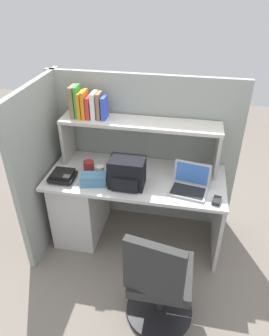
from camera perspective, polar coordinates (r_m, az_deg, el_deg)
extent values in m
plane|color=slate|center=(3.30, 0.17, -12.08)|extent=(8.00, 8.00, 0.00)
cube|color=silver|center=(2.85, 0.19, -1.76)|extent=(1.60, 0.70, 0.03)
cube|color=beige|center=(3.19, -9.62, -6.11)|extent=(0.40, 0.64, 0.70)
cube|color=beige|center=(3.06, 14.87, -8.94)|extent=(0.03, 0.64, 0.70)
cube|color=#939991|center=(3.14, 1.49, 2.98)|extent=(1.84, 0.05, 1.55)
cube|color=#939991|center=(3.03, -16.00, 0.43)|extent=(0.05, 1.06, 1.55)
cube|color=#BCB7AC|center=(3.09, -12.02, 5.18)|extent=(0.03, 0.28, 0.42)
cube|color=#BCB7AC|center=(2.88, 14.79, 2.72)|extent=(0.03, 0.28, 0.42)
cube|color=beige|center=(2.80, 0.98, 8.16)|extent=(1.44, 0.28, 0.03)
cube|color=olive|center=(2.90, -10.99, 11.76)|extent=(0.04, 0.14, 0.28)
cube|color=green|center=(2.88, -10.28, 11.75)|extent=(0.02, 0.13, 0.29)
cube|color=orange|center=(2.88, -9.72, 11.22)|extent=(0.03, 0.16, 0.24)
cube|color=orange|center=(2.86, -9.03, 11.32)|extent=(0.03, 0.14, 0.25)
cube|color=red|center=(2.87, -8.15, 10.95)|extent=(0.03, 0.16, 0.20)
cube|color=white|center=(2.85, -7.28, 11.21)|extent=(0.04, 0.15, 0.24)
cube|color=olive|center=(2.84, -6.37, 11.20)|extent=(0.03, 0.13, 0.24)
cube|color=blue|center=(2.83, -5.49, 10.84)|extent=(0.04, 0.13, 0.20)
cube|color=#B7BABF|center=(2.68, 9.66, -4.19)|extent=(0.34, 0.27, 0.02)
cube|color=black|center=(2.66, 9.64, -4.12)|extent=(0.30, 0.22, 0.00)
cube|color=#B7BABF|center=(2.71, 10.41, -0.94)|extent=(0.31, 0.10, 0.20)
cube|color=#3F72CC|center=(2.70, 10.38, -1.02)|extent=(0.27, 0.08, 0.17)
cube|color=black|center=(2.66, -1.37, -0.80)|extent=(0.30, 0.20, 0.26)
cube|color=black|center=(2.61, -1.84, -3.12)|extent=(0.22, 0.04, 0.12)
cube|color=#262628|center=(2.61, 14.66, -5.75)|extent=(0.08, 0.11, 0.03)
cylinder|color=white|center=(2.87, -6.28, -0.39)|extent=(0.08, 0.08, 0.08)
cube|color=teal|center=(2.74, -7.42, -2.06)|extent=(0.24, 0.16, 0.10)
cylinder|color=maroon|center=(2.90, -8.28, 0.18)|extent=(0.10, 0.10, 0.12)
cube|color=black|center=(2.86, -12.82, -1.91)|extent=(0.20, 0.14, 0.02)
cube|color=black|center=(2.85, -12.90, -1.50)|extent=(0.22, 0.20, 0.03)
cube|color=black|center=(2.83, -12.89, -0.98)|extent=(0.18, 0.16, 0.03)
cylinder|color=black|center=(2.75, 4.48, -24.22)|extent=(0.52, 0.52, 0.04)
cylinder|color=#262628|center=(2.57, 4.70, -21.45)|extent=(0.05, 0.05, 0.41)
cube|color=#2D2D2D|center=(2.41, 4.93, -18.56)|extent=(0.44, 0.44, 0.08)
cube|color=#2D2D2D|center=(2.08, 3.53, -18.07)|extent=(0.40, 0.13, 0.44)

